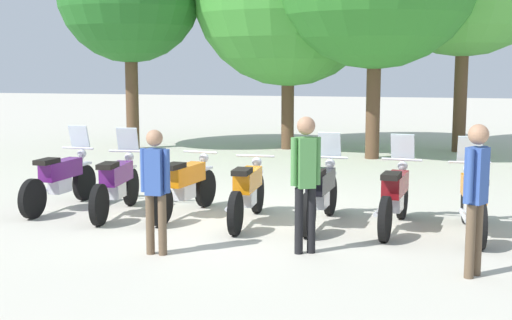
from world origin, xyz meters
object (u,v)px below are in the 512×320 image
object	(u,v)px
person_0	(155,183)
motorcycle_0	(61,178)
motorcycle_4	(320,191)
motorcycle_6	(473,199)
motorcycle_5	(395,195)
motorcycle_1	(116,183)
motorcycle_3	(247,191)
motorcycle_2	(185,185)
person_2	(476,187)
person_1	(306,173)

from	to	relation	value
person_0	motorcycle_0	bearing A→B (deg)	49.86
motorcycle_4	motorcycle_6	xyz separation A→B (m)	(2.22, -0.11, 0.00)
motorcycle_5	person_0	distance (m)	3.66
motorcycle_5	motorcycle_4	bearing A→B (deg)	96.92
motorcycle_1	motorcycle_3	bearing A→B (deg)	-98.30
motorcycle_2	motorcycle_5	bearing A→B (deg)	-83.71
motorcycle_3	person_2	xyz separation A→B (m)	(3.19, -2.09, 0.55)
motorcycle_0	motorcycle_5	size ratio (longest dim) A/B	1.00
motorcycle_3	motorcycle_6	distance (m)	3.34
motorcycle_5	person_1	distance (m)	2.04
motorcycle_1	person_2	xyz separation A→B (m)	(5.41, -2.21, 0.53)
motorcycle_1	motorcycle_2	bearing A→B (deg)	-87.49
motorcycle_1	motorcycle_5	bearing A→B (deg)	-95.36
motorcycle_4	person_2	xyz separation A→B (m)	(2.07, -2.20, 0.53)
person_1	motorcycle_0	bearing A→B (deg)	40.45
motorcycle_3	person_2	size ratio (longest dim) A/B	1.23
motorcycle_1	motorcycle_5	world-z (taller)	same
motorcycle_6	person_1	distance (m)	2.74
motorcycle_4	person_0	bearing A→B (deg)	144.26
motorcycle_2	person_2	bearing A→B (deg)	-109.59
motorcycle_0	motorcycle_1	world-z (taller)	same
motorcycle_5	person_2	distance (m)	2.45
motorcycle_5	motorcycle_6	bearing A→B (deg)	-87.38
motorcycle_1	person_2	size ratio (longest dim) A/B	1.23
motorcycle_1	motorcycle_2	distance (m)	1.13
motorcycle_2	person_1	distance (m)	2.94
person_0	person_2	size ratio (longest dim) A/B	0.91
person_1	motorcycle_2	bearing A→B (deg)	24.25
motorcycle_4	person_1	distance (m)	1.74
person_2	motorcycle_6	bearing A→B (deg)	-61.78
motorcycle_5	motorcycle_3	bearing A→B (deg)	100.25
motorcycle_4	person_0	size ratio (longest dim) A/B	1.35
motorcycle_0	motorcycle_5	distance (m)	5.57
person_0	person_2	bearing A→B (deg)	-89.14
motorcycle_3	motorcycle_2	bearing A→B (deg)	75.18
motorcycle_1	motorcycle_2	world-z (taller)	motorcycle_1
motorcycle_0	motorcycle_4	world-z (taller)	same
person_1	motorcycle_5	bearing A→B (deg)	-60.56
motorcycle_3	person_0	xyz separation A→B (m)	(-0.73, -2.02, 0.44)
motorcycle_0	person_2	world-z (taller)	person_2
motorcycle_2	person_1	world-z (taller)	person_1
person_1	person_2	xyz separation A→B (m)	(2.05, -0.55, -0.01)
person_1	person_2	distance (m)	2.12
motorcycle_6	person_0	distance (m)	4.56
motorcycle_0	person_1	xyz separation A→B (m)	(4.47, -1.87, 0.54)
motorcycle_6	person_1	size ratio (longest dim) A/B	1.23
motorcycle_3	motorcycle_5	world-z (taller)	motorcycle_5
motorcycle_3	motorcycle_5	xyz separation A→B (m)	(2.23, 0.10, 0.01)
person_1	person_2	size ratio (longest dim) A/B	1.00
motorcycle_4	motorcycle_6	size ratio (longest dim) A/B	1.00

